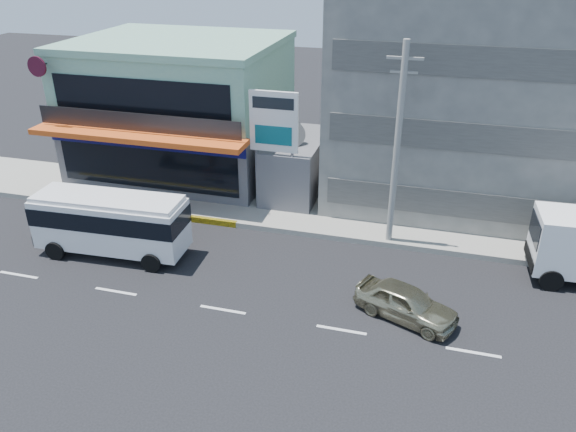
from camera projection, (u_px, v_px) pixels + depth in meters
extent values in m
plane|color=black|center=(223.00, 310.00, 23.31)|extent=(120.00, 120.00, 0.00)
cube|color=gray|center=(374.00, 221.00, 30.23)|extent=(70.00, 5.00, 0.30)
cube|color=#4E4D53|center=(185.00, 141.00, 36.38)|extent=(12.00, 10.00, 4.00)
cube|color=#80B697|center=(180.00, 79.00, 34.58)|extent=(12.00, 10.00, 4.00)
cube|color=#DB5219|center=(136.00, 137.00, 30.42)|extent=(12.40, 1.80, 0.30)
cube|color=#0B0C51|center=(144.00, 142.00, 31.31)|extent=(12.00, 0.12, 0.80)
cube|color=black|center=(148.00, 167.00, 32.01)|extent=(11.00, 0.06, 2.60)
cube|color=gray|center=(487.00, 77.00, 30.70)|extent=(16.00, 12.00, 14.00)
cube|color=#4E4D53|center=(296.00, 167.00, 32.86)|extent=(3.00, 6.00, 3.50)
cylinder|color=slate|center=(292.00, 143.00, 31.18)|extent=(1.50, 1.50, 0.15)
cylinder|color=gray|center=(256.00, 157.00, 30.13)|extent=(0.16, 0.16, 6.50)
cylinder|color=gray|center=(292.00, 161.00, 29.66)|extent=(0.16, 0.16, 6.50)
cube|color=white|center=(274.00, 122.00, 28.97)|extent=(2.60, 0.18, 3.20)
cylinder|color=#999993|center=(397.00, 150.00, 26.01)|extent=(0.30, 0.30, 10.00)
cube|color=#999993|center=(405.00, 58.00, 24.12)|extent=(1.60, 0.12, 0.12)
cube|color=#999993|center=(404.00, 72.00, 24.39)|extent=(1.20, 0.10, 0.10)
cube|color=white|center=(111.00, 223.00, 26.72)|extent=(7.32, 2.59, 2.37)
cube|color=black|center=(110.00, 214.00, 26.51)|extent=(7.37, 2.65, 0.88)
cube|color=white|center=(107.00, 199.00, 26.14)|extent=(7.10, 2.38, 0.21)
cylinder|color=black|center=(55.00, 251.00, 26.76)|extent=(0.94, 0.33, 0.93)
cylinder|color=black|center=(81.00, 229.00, 28.74)|extent=(0.94, 0.33, 0.93)
cylinder|color=black|center=(151.00, 263.00, 25.77)|extent=(0.94, 0.33, 0.93)
cylinder|color=black|center=(171.00, 239.00, 27.75)|extent=(0.94, 0.33, 0.93)
imported|color=tan|center=(406.00, 303.00, 22.53)|extent=(4.55, 3.17, 1.44)
cube|color=white|center=(563.00, 241.00, 24.72)|extent=(2.52, 2.52, 2.61)
cylinder|color=black|center=(551.00, 280.00, 24.40)|extent=(1.02, 0.35, 1.01)
cylinder|color=black|center=(542.00, 254.00, 26.41)|extent=(1.02, 0.35, 1.01)
imported|color=#4F0B16|center=(158.00, 226.00, 28.99)|extent=(1.94, 1.29, 0.96)
imported|color=#66594C|center=(156.00, 209.00, 28.55)|extent=(0.64, 0.76, 1.77)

